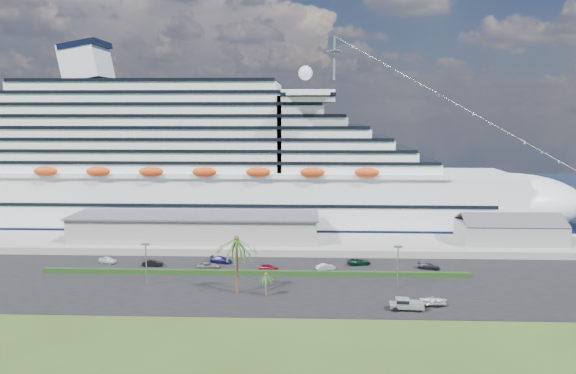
{
  "coord_description": "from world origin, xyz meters",
  "views": [
    {
      "loc": [
        3.28,
        -95.51,
        33.55
      ],
      "look_at": [
        -1.57,
        30.0,
        16.44
      ],
      "focal_mm": 35.0,
      "sensor_mm": 36.0,
      "label": 1
    }
  ],
  "objects_px": {
    "parked_car_3": "(221,260)",
    "boat_trailer": "(434,301)",
    "cruise_ship": "(223,170)",
    "pickup_truck": "(406,304)"
  },
  "relations": [
    {
      "from": "parked_car_3",
      "to": "pickup_truck",
      "type": "relative_size",
      "value": 0.86
    },
    {
      "from": "cruise_ship",
      "to": "boat_trailer",
      "type": "distance_m",
      "value": 81.82
    },
    {
      "from": "parked_car_3",
      "to": "boat_trailer",
      "type": "height_order",
      "value": "boat_trailer"
    },
    {
      "from": "parked_car_3",
      "to": "boat_trailer",
      "type": "distance_m",
      "value": 48.65
    },
    {
      "from": "parked_car_3",
      "to": "boat_trailer",
      "type": "relative_size",
      "value": 0.93
    },
    {
      "from": "cruise_ship",
      "to": "pickup_truck",
      "type": "relative_size",
      "value": 32.66
    },
    {
      "from": "cruise_ship",
      "to": "boat_trailer",
      "type": "height_order",
      "value": "cruise_ship"
    },
    {
      "from": "cruise_ship",
      "to": "parked_car_3",
      "type": "relative_size",
      "value": 37.93
    },
    {
      "from": "cruise_ship",
      "to": "parked_car_3",
      "type": "bearing_deg",
      "value": -82.28
    },
    {
      "from": "parked_car_3",
      "to": "pickup_truck",
      "type": "bearing_deg",
      "value": -111.56
    }
  ]
}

